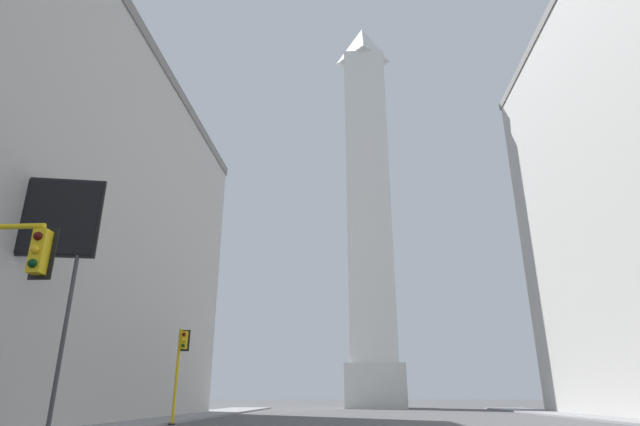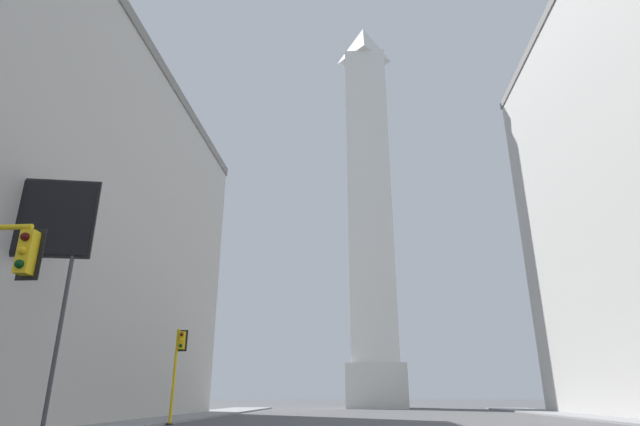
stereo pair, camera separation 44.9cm
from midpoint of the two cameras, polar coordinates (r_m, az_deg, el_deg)
name	(u,v)px [view 2 (the right image)]	position (r m, az deg, el deg)	size (l,w,h in m)	color
obelisk	(369,200)	(77.83, 5.79, 1.43)	(8.12, 8.12, 62.93)	silver
traffic_light_mid_left	(178,360)	(33.60, -15.57, -15.92)	(0.78, 0.50, 5.65)	yellow
billboard_sign	(44,227)	(25.63, -28.57, -1.42)	(4.29, 1.08, 11.15)	#3F3F42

